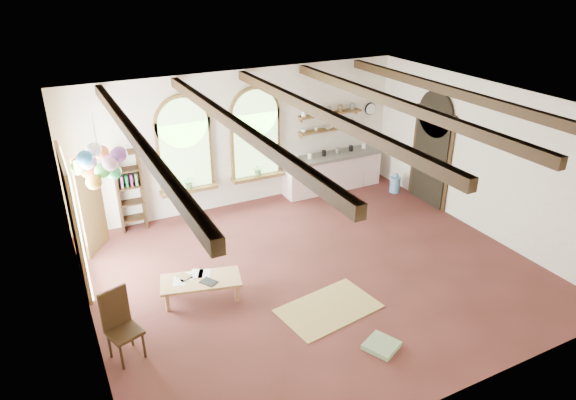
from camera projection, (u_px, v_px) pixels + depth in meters
floor at (316, 271)px, 9.77m from camera, size 8.00×8.00×0.00m
ceiling_beams at (320, 112)px, 8.46m from camera, size 6.20×6.80×0.18m
window_left at (185, 148)px, 11.27m from camera, size 1.30×0.28×2.20m
window_right at (256, 137)px, 11.97m from camera, size 1.30×0.28×2.20m
left_doorway at (74, 222)px, 9.12m from camera, size 0.10×1.90×2.50m
right_doorway at (430, 159)px, 12.14m from camera, size 0.10×1.30×2.40m
kitchen_counter at (332, 172)px, 13.10m from camera, size 2.68×0.62×0.94m
wall_shelf_lower at (330, 129)px, 12.78m from camera, size 1.70×0.24×0.04m
wall_shelf_upper at (330, 114)px, 12.61m from camera, size 1.70×0.24×0.04m
wall_clock at (371, 109)px, 13.20m from camera, size 0.32×0.04×0.32m
bookshelf at (130, 191)px, 10.96m from camera, size 0.53×0.32×1.80m
coffee_table at (201, 282)px, 8.85m from camera, size 1.48×0.95×0.39m
side_chair at (125, 339)px, 7.55m from camera, size 0.56×0.56×1.11m
floor_mat at (329, 308)px, 8.72m from camera, size 1.78×1.25×0.02m
floor_cushion at (381, 345)px, 7.84m from camera, size 0.61×0.61×0.08m
water_jug_a at (361, 177)px, 13.42m from camera, size 0.27×0.27×0.52m
water_jug_b at (395, 184)px, 13.03m from camera, size 0.26×0.26×0.51m
balloon_cluster at (100, 164)px, 8.43m from camera, size 0.88×0.92×1.16m
table_book at (180, 279)px, 8.84m from camera, size 0.26×0.30×0.02m
tablet at (209, 282)px, 8.76m from camera, size 0.31×0.34×0.01m
potted_plant_left at (189, 182)px, 11.52m from camera, size 0.27×0.23×0.30m
potted_plant_right at (258, 170)px, 12.21m from camera, size 0.27×0.23×0.30m
shelf_cup_a at (304, 131)px, 12.45m from camera, size 0.12×0.10×0.10m
shelf_cup_b at (316, 129)px, 12.59m from camera, size 0.10×0.10×0.09m
shelf_bowl_a at (328, 128)px, 12.74m from camera, size 0.22×0.22×0.05m
shelf_bowl_b at (340, 126)px, 12.89m from camera, size 0.20×0.20×0.06m
shelf_vase at (352, 121)px, 13.00m from camera, size 0.18×0.18×0.19m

